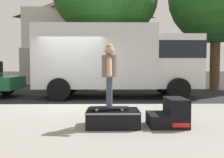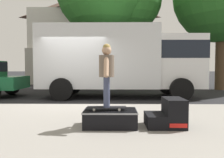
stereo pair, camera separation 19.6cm
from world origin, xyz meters
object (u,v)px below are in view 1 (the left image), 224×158
skateboard (109,107)px  box_truck (118,59)px  skater_kid (109,70)px  skate_box (113,117)px  kicker_ramp (170,114)px

skateboard → box_truck: (0.43, 5.53, 1.19)m
skateboard → box_truck: 5.67m
skateboard → skater_kid: 0.75m
skate_box → skater_kid: (-0.07, -0.02, 0.96)m
skate_box → skateboard: size_ratio=1.36×
skate_box → box_truck: (0.36, 5.51, 1.40)m
skate_box → kicker_ramp: 1.16m
skater_kid → box_truck: (0.43, 5.53, 0.44)m
kicker_ramp → skater_kid: 1.53m
kicker_ramp → skater_kid: size_ratio=0.60×
skateboard → skate_box: bearing=17.2°
skateboard → box_truck: box_truck is taller
box_truck → skate_box: bearing=-93.8°
kicker_ramp → box_truck: 5.73m
skater_kid → kicker_ramp: bearing=1.0°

